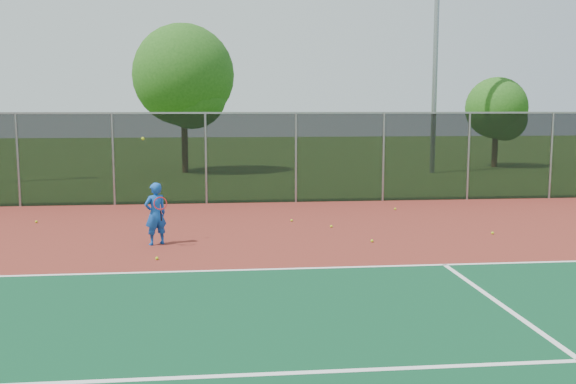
{
  "coord_description": "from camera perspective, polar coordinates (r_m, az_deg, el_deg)",
  "views": [
    {
      "loc": [
        -2.48,
        -9.32,
        3.21
      ],
      "look_at": [
        -1.0,
        5.0,
        1.3
      ],
      "focal_mm": 40.0,
      "sensor_mm": 36.0,
      "label": 1
    }
  ],
  "objects": [
    {
      "name": "practice_ball_1",
      "position": [
        18.0,
        0.33,
        -2.54
      ],
      "size": [
        0.07,
        0.07,
        0.07
      ],
      "primitive_type": "sphere",
      "color": "#B6D218",
      "rests_on": "court_apron"
    },
    {
      "name": "floodlight_n",
      "position": [
        32.46,
        13.06,
        14.69
      ],
      "size": [
        0.9,
        0.4,
        13.12
      ],
      "color": "gray",
      "rests_on": "ground"
    },
    {
      "name": "fence_back",
      "position": [
        21.53,
        0.71,
        3.17
      ],
      "size": [
        30.0,
        0.06,
        3.03
      ],
      "color": "black",
      "rests_on": "court_apron"
    },
    {
      "name": "practice_ball_6",
      "position": [
        19.11,
        -21.46,
        -2.48
      ],
      "size": [
        0.07,
        0.07,
        0.07
      ],
      "primitive_type": "sphere",
      "color": "#B6D218",
      "rests_on": "court_apron"
    },
    {
      "name": "tennis_player",
      "position": [
        15.21,
        -11.69,
        -1.89
      ],
      "size": [
        0.64,
        0.7,
        2.51
      ],
      "color": "blue",
      "rests_on": "court_apron"
    },
    {
      "name": "court_apron",
      "position": [
        12.02,
        6.27,
        -7.93
      ],
      "size": [
        30.0,
        20.0,
        0.02
      ],
      "primitive_type": "cube",
      "color": "maroon",
      "rests_on": "ground"
    },
    {
      "name": "practice_ball_2",
      "position": [
        15.41,
        7.48,
        -4.32
      ],
      "size": [
        0.07,
        0.07,
        0.07
      ],
      "primitive_type": "sphere",
      "color": "#B6D218",
      "rests_on": "court_apron"
    },
    {
      "name": "ground",
      "position": [
        10.17,
        8.68,
        -10.94
      ],
      "size": [
        120.0,
        120.0,
        0.0
      ],
      "primitive_type": "plane",
      "color": "#2C4E16",
      "rests_on": "ground"
    },
    {
      "name": "tree_back_mid",
      "position": [
        36.18,
        18.22,
        6.87
      ],
      "size": [
        3.27,
        3.27,
        4.8
      ],
      "color": "#382814",
      "rests_on": "ground"
    },
    {
      "name": "practice_ball_3",
      "position": [
        20.3,
        9.51,
        -1.49
      ],
      "size": [
        0.07,
        0.07,
        0.07
      ],
      "primitive_type": "sphere",
      "color": "#B6D218",
      "rests_on": "court_apron"
    },
    {
      "name": "practice_ball_5",
      "position": [
        17.15,
        3.87,
        -3.06
      ],
      "size": [
        0.07,
        0.07,
        0.07
      ],
      "primitive_type": "sphere",
      "color": "#B6D218",
      "rests_on": "court_apron"
    },
    {
      "name": "court_lines",
      "position": [
        9.25,
        24.19,
        -13.24
      ],
      "size": [
        22.1,
        13.05,
        0.0
      ],
      "color": "white",
      "rests_on": "court_apron"
    },
    {
      "name": "tree_back_left",
      "position": [
        31.84,
        -9.11,
        9.84
      ],
      "size": [
        4.91,
        4.91,
        7.21
      ],
      "color": "#382814",
      "rests_on": "ground"
    },
    {
      "name": "practice_ball_4",
      "position": [
        13.82,
        -11.58,
        -5.79
      ],
      "size": [
        0.07,
        0.07,
        0.07
      ],
      "primitive_type": "sphere",
      "color": "#B6D218",
      "rests_on": "court_apron"
    },
    {
      "name": "practice_ball_0",
      "position": [
        17.02,
        17.72,
        -3.49
      ],
      "size": [
        0.07,
        0.07,
        0.07
      ],
      "primitive_type": "sphere",
      "color": "#B6D218",
      "rests_on": "court_apron"
    }
  ]
}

